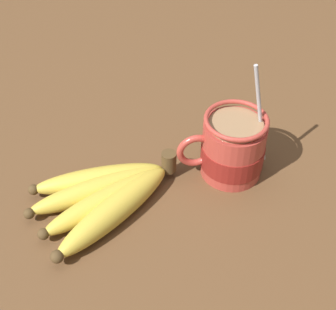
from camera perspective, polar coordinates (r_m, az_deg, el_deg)
name	(u,v)px	position (r cm, az deg, el deg)	size (l,w,h in cm)	color
table	(193,193)	(63.96, 3.01, -4.64)	(133.42, 133.42, 3.14)	brown
coffee_mug	(232,148)	(62.33, 7.82, 0.81)	(12.46, 8.48, 16.84)	#B23D33
banana_bunch	(106,195)	(59.81, -7.60, -4.90)	(19.90, 14.98, 4.04)	#4C381E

